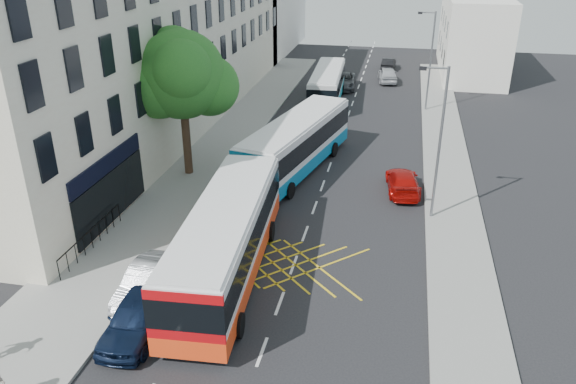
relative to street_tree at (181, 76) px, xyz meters
The scene contains 19 objects.
ground 18.33m from the street_tree, 60.38° to the right, with size 120.00×120.00×0.00m, color black.
pavement_left 6.22m from the street_tree, 73.47° to the left, with size 5.00×70.00×0.15m, color gray.
pavement_right 17.17m from the street_tree, ahead, with size 3.00×70.00×0.15m, color gray.
terrace_main 11.00m from the street_tree, 119.95° to the left, with size 8.30×45.00×13.50m.
terrace_far 40.43m from the street_tree, 97.81° to the left, with size 8.00×20.00×10.00m, color silver.
building_right 38.43m from the street_tree, 59.43° to the left, with size 6.00×18.00×8.00m, color silver.
street_tree is the anchor object (origin of this frame).
lamp_near 15.10m from the street_tree, 11.40° to the right, with size 1.45×0.15×8.00m.
lamp_far 22.57m from the street_tree, 49.19° to the left, with size 1.45×0.15×8.00m.
railings 11.22m from the street_tree, 97.02° to the right, with size 0.08×5.60×1.14m, color black, non-canonical shape.
bus_near 12.68m from the street_tree, 60.77° to the right, with size 3.65×12.29×3.41m.
bus_mid 8.18m from the street_tree, 18.20° to the left, with size 5.34×12.26×3.36m.
bus_far 19.59m from the street_tree, 70.93° to the left, with size 2.97×10.58×2.94m.
parked_car_blue 16.25m from the street_tree, 76.34° to the right, with size 1.80×4.48×1.53m, color black.
parked_car_silver 14.01m from the street_tree, 76.90° to the right, with size 1.45×4.15×1.37m, color #A9ABB1.
red_hatchback 14.39m from the street_tree, ahead, with size 1.78×4.37×1.27m, color #AB0B07.
distant_car_grey 24.87m from the street_tree, 73.09° to the left, with size 2.32×5.03×1.40m, color #3E4145.
distant_car_silver 29.29m from the street_tree, 67.16° to the left, with size 1.75×4.34×1.48m, color #B1B4B9.
distant_car_dark 34.69m from the street_tree, 71.23° to the left, with size 1.28×3.67×1.21m, color black.
Camera 1 is at (4.20, -15.59, 14.05)m, focal length 35.00 mm.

